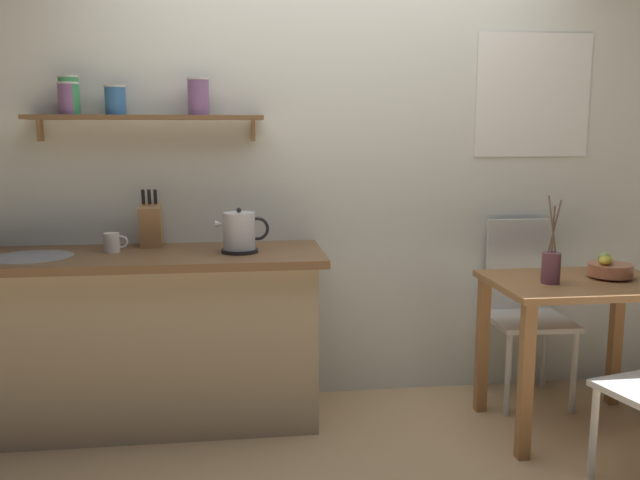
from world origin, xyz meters
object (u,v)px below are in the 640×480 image
(coffee_mug_by_sink, at_px, (113,243))
(fruit_bowl, at_px, (610,269))
(dining_chair_far, at_px, (524,301))
(dining_table, at_px, (578,310))
(knife_block, at_px, (151,224))
(twig_vase, at_px, (551,266))
(electric_kettle, at_px, (240,233))

(coffee_mug_by_sink, bearing_deg, fruit_bowl, -8.26)
(dining_chair_far, xyz_separation_m, fruit_bowl, (0.24, -0.43, 0.27))
(dining_table, distance_m, knife_block, 2.20)
(dining_chair_far, bearing_deg, twig_vase, -101.65)
(dining_table, xyz_separation_m, fruit_bowl, (0.17, 0.03, 0.20))
(fruit_bowl, relative_size, knife_block, 0.70)
(twig_vase, xyz_separation_m, coffee_mug_by_sink, (-2.11, 0.42, 0.09))
(dining_chair_far, xyz_separation_m, knife_block, (-2.03, 0.05, 0.47))
(fruit_bowl, bearing_deg, coffee_mug_by_sink, 171.74)
(dining_chair_far, relative_size, knife_block, 3.28)
(dining_table, relative_size, dining_chair_far, 0.86)
(dining_table, relative_size, twig_vase, 2.02)
(dining_table, bearing_deg, knife_block, 166.56)
(electric_kettle, bearing_deg, fruit_bowl, -8.21)
(dining_table, height_order, dining_chair_far, dining_chair_far)
(dining_table, bearing_deg, twig_vase, -167.42)
(dining_table, distance_m, dining_chair_far, 0.47)
(dining_chair_far, height_order, twig_vase, twig_vase)
(fruit_bowl, height_order, coffee_mug_by_sink, coffee_mug_by_sink)
(dining_table, distance_m, coffee_mug_by_sink, 2.33)
(fruit_bowl, xyz_separation_m, twig_vase, (-0.34, -0.07, 0.03))
(fruit_bowl, xyz_separation_m, electric_kettle, (-1.82, 0.26, 0.18))
(dining_chair_far, height_order, coffee_mug_by_sink, dining_chair_far)
(twig_vase, bearing_deg, coffee_mug_by_sink, 168.70)
(knife_block, bearing_deg, coffee_mug_by_sink, -145.62)
(dining_chair_far, height_order, fruit_bowl, dining_chair_far)
(dining_chair_far, relative_size, twig_vase, 2.35)
(twig_vase, relative_size, coffee_mug_by_sink, 3.53)
(twig_vase, relative_size, knife_block, 1.40)
(knife_block, height_order, coffee_mug_by_sink, knife_block)
(dining_table, relative_size, fruit_bowl, 4.02)
(dining_chair_far, distance_m, coffee_mug_by_sink, 2.24)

